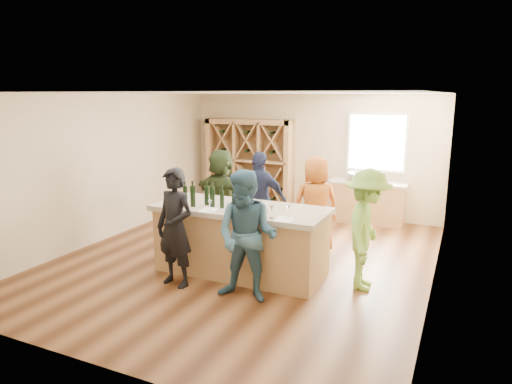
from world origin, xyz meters
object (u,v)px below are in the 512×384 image
at_px(tasting_counter_base, 241,242).
at_px(wine_bottle_e, 222,199).
at_px(wine_bottle_c, 207,195).
at_px(person_server, 367,230).
at_px(person_near_left, 175,228).
at_px(sink, 359,177).
at_px(person_far_right, 315,205).
at_px(person_far_mid, 260,200).
at_px(wine_bottle_b, 193,196).
at_px(wine_bottle_d, 212,197).
at_px(person_near_right, 247,236).
at_px(person_far_left, 222,194).
at_px(wine_bottle_a, 185,195).
at_px(wine_bottle_f, 234,202).
at_px(wine_rack, 249,164).

relative_size(tasting_counter_base, wine_bottle_e, 9.40).
distance_m(wine_bottle_c, wine_bottle_e, 0.33).
bearing_deg(person_server, person_near_left, 108.28).
xyz_separation_m(sink, wine_bottle_c, (-1.53, -3.90, 0.22)).
distance_m(wine_bottle_e, person_server, 2.18).
bearing_deg(tasting_counter_base, person_far_right, 61.61).
height_order(wine_bottle_e, person_far_mid, person_far_mid).
distance_m(wine_bottle_b, wine_bottle_d, 0.31).
relative_size(wine_bottle_d, person_far_mid, 0.18).
height_order(person_near_left, person_server, person_server).
bearing_deg(sink, wine_bottle_d, -109.11).
xyz_separation_m(tasting_counter_base, wine_bottle_c, (-0.53, -0.12, 0.73)).
relative_size(tasting_counter_base, person_near_right, 1.44).
bearing_deg(person_near_left, wine_bottle_e, 63.12).
xyz_separation_m(person_near_left, person_far_left, (-0.51, 2.31, 0.00)).
height_order(wine_bottle_d, person_near_left, person_near_left).
height_order(wine_bottle_a, wine_bottle_b, wine_bottle_b).
height_order(person_far_mid, person_far_right, person_far_mid).
bearing_deg(wine_bottle_f, person_near_right, -48.47).
xyz_separation_m(person_server, wine_bottle_f, (-1.85, -0.53, 0.35)).
bearing_deg(wine_bottle_a, wine_bottle_d, -3.09).
distance_m(wine_bottle_c, person_far_left, 1.77).
bearing_deg(person_far_mid, sink, -116.78).
distance_m(wine_bottle_c, wine_bottle_f, 0.61).
distance_m(sink, wine_bottle_b, 4.42).
relative_size(tasting_counter_base, wine_bottle_d, 8.12).
distance_m(wine_bottle_c, person_far_mid, 1.49).
height_order(person_near_right, person_far_right, person_near_right).
relative_size(person_far_right, person_far_left, 0.99).
relative_size(person_server, person_far_left, 1.00).
relative_size(person_far_left, wine_bottle_f, 5.86).
height_order(person_near_right, person_far_left, person_near_right).
xyz_separation_m(wine_bottle_b, person_near_right, (1.18, -0.53, -0.34)).
xyz_separation_m(wine_bottle_d, person_near_right, (0.89, -0.62, -0.34)).
bearing_deg(wine_bottle_b, tasting_counter_base, 23.93).
relative_size(wine_bottle_b, person_far_mid, 0.18).
bearing_deg(person_near_right, wine_bottle_b, 151.83).
distance_m(person_near_right, person_server, 1.75).
xyz_separation_m(sink, person_far_right, (-0.24, -2.37, -0.15)).
relative_size(wine_rack, person_far_right, 1.27).
relative_size(sink, person_far_left, 0.31).
bearing_deg(wine_rack, wine_bottle_c, -73.61).
height_order(wine_bottle_e, person_far_right, person_far_right).
bearing_deg(wine_bottle_f, person_near_left, -143.85).
bearing_deg(wine_bottle_b, wine_bottle_d, 17.62).
relative_size(wine_bottle_c, person_near_left, 0.17).
xyz_separation_m(person_near_left, wine_bottle_f, (0.71, 0.52, 0.35)).
bearing_deg(wine_bottle_c, person_server, 8.28).
xyz_separation_m(wine_bottle_d, person_near_left, (-0.28, -0.61, -0.36)).
height_order(sink, wine_bottle_e, wine_bottle_e).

